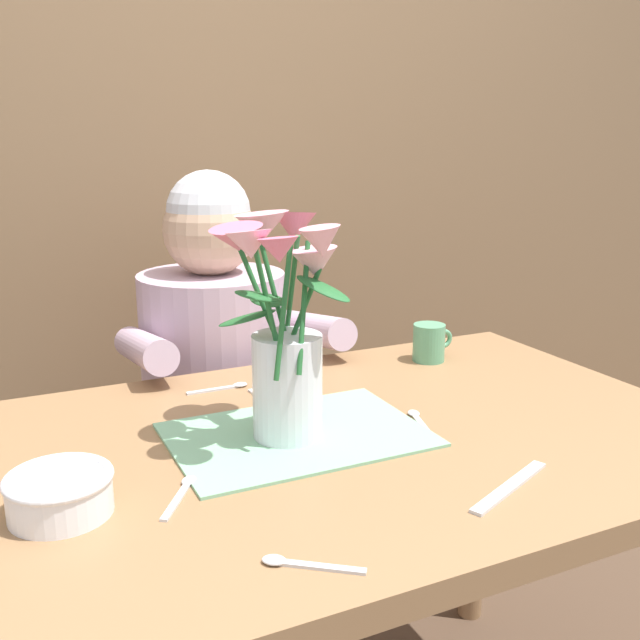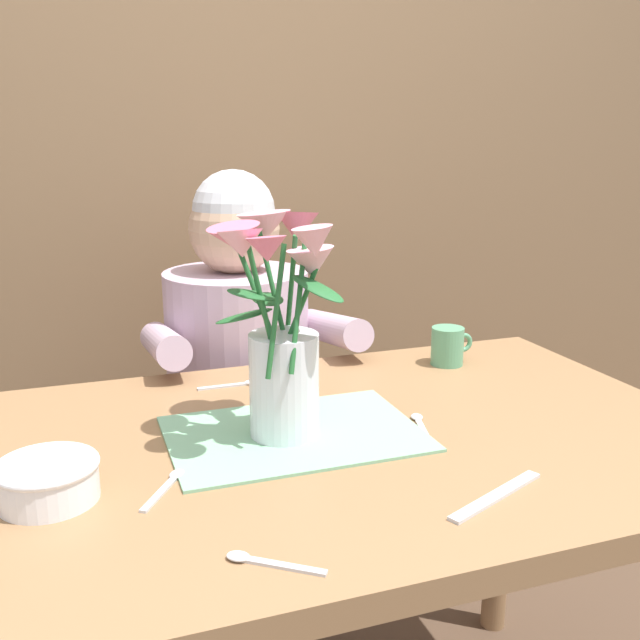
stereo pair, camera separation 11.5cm
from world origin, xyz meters
The scene contains 13 objects.
wood_panel_backdrop centered at (0.00, 1.05, 1.25)m, with size 4.00×0.10×2.50m, color brown.
dining_table centered at (0.00, 0.00, 0.64)m, with size 1.20×0.80×0.74m.
seated_person centered at (-0.04, 0.62, 0.56)m, with size 0.45×0.47×1.14m.
striped_placemat centered at (-0.08, 0.02, 0.74)m, with size 0.40×0.28×0.01m, color #7AB289.
flower_vase centered at (-0.10, 0.03, 0.93)m, with size 0.22×0.28×0.35m.
ceramic_bowl centered at (-0.45, -0.07, 0.77)m, with size 0.14×0.14×0.06m.
dinner_knife centered at (0.11, -0.26, 0.74)m, with size 0.19×0.02×0.01m, color silver.
ceramic_mug centered at (0.33, 0.27, 0.78)m, with size 0.09×0.07×0.08m.
spoon_0 centered at (-0.30, -0.08, 0.74)m, with size 0.08×0.11×0.01m.
spoon_1 centered at (-0.23, -0.31, 0.74)m, with size 0.10×0.08×0.01m.
spoon_2 centered at (-0.08, 0.17, 0.74)m, with size 0.02×0.12×0.01m.
spoon_3 centered at (0.13, -0.01, 0.74)m, with size 0.05×0.12×0.01m.
spoon_4 centered at (-0.11, 0.28, 0.74)m, with size 0.12×0.02×0.01m.
Camera 1 is at (-0.51, -0.96, 1.21)m, focal length 40.32 mm.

